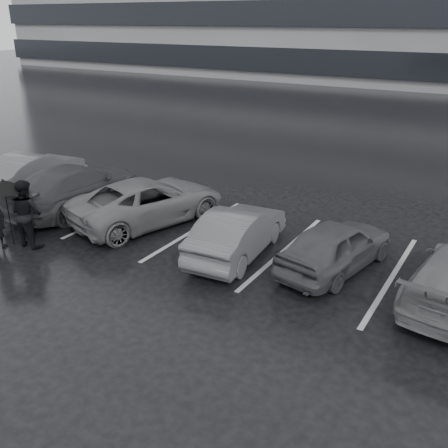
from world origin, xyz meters
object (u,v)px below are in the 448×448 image
car_west_c (76,187)px  car_west_d (33,172)px  car_west_a (238,232)px  pedestrian_right (26,213)px  car_west_b (149,201)px  car_main (336,246)px

car_west_c → car_west_d: size_ratio=1.18×
car_west_a → pedestrian_right: bearing=20.1°
car_west_a → car_west_d: car_west_d is taller
car_west_a → car_west_c: (-6.09, 0.30, 0.09)m
car_west_b → car_west_c: 2.74m
car_west_a → pedestrian_right: 5.59m
car_west_a → car_west_d: bearing=-10.3°
car_west_b → car_west_a: bearing=-172.4°
car_main → car_west_d: car_west_d is taller
car_west_d → car_main: bearing=170.8°
car_west_b → pedestrian_right: bearing=78.0°
car_west_b → car_west_d: (-5.31, 0.17, 0.02)m
car_west_d → car_west_a: bearing=167.0°
car_main → pedestrian_right: bearing=32.8°
car_main → car_west_d: (-11.09, 0.22, 0.06)m
car_main → pedestrian_right: pedestrian_right is taller
car_main → car_west_b: bearing=10.9°
car_main → car_west_a: car_west_a is taller
car_main → car_west_b: size_ratio=0.77×
car_main → car_west_b: car_west_b is taller
car_west_c → pedestrian_right: bearing=109.5°
car_main → car_west_c: car_west_c is taller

